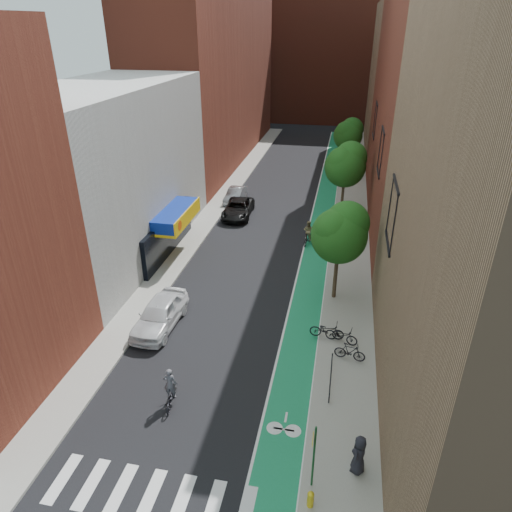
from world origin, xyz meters
The scene contains 25 objects.
ground centered at (0.00, 0.00, 0.00)m, with size 160.00×160.00×0.00m, color black.
bike_lane centered at (4.00, 26.00, 0.01)m, with size 2.00×68.00×0.01m, color #147339.
sidewalk_left centered at (-6.00, 26.00, 0.07)m, with size 2.00×68.00×0.15m, color gray.
sidewalk_right centered at (6.50, 26.00, 0.07)m, with size 3.00×68.00×0.15m, color gray.
building_left_white centered at (-11.00, 14.00, 6.00)m, with size 8.00×20.00×12.00m, color silver.
building_left_far_red centered at (-11.00, 42.00, 11.00)m, with size 8.00×36.00×22.00m, color maroon.
building_right_mid_red centered at (12.00, 26.00, 11.00)m, with size 8.00×28.00×22.00m, color maroon.
building_right_far_tan centered at (12.00, 50.00, 9.00)m, with size 8.00×20.00×18.00m, color #8C6B4C.
building_far_closure centered at (0.00, 72.00, 10.00)m, with size 30.00×14.00×20.00m, color maroon.
tree_near centered at (5.65, 10.02, 4.66)m, with size 3.40×3.36×6.42m.
tree_mid centered at (5.65, 24.02, 4.89)m, with size 3.55×3.53×6.74m.
tree_far centered at (5.65, 38.02, 4.50)m, with size 3.30×3.25×6.21m.
sign_pole centered at (5.38, -3.50, 1.84)m, with size 0.13×0.71×3.00m.
parked_car_white centered at (-4.02, 5.10, 0.84)m, with size 1.98×4.91×1.67m, color silver.
parked_car_black centered at (-3.51, 22.33, 0.72)m, with size 2.37×5.15×1.43m, color black.
parked_car_silver centered at (-4.60, 25.91, 0.67)m, with size 1.43×4.10×1.35m, color gray.
cyclist_lead centered at (-1.27, -0.52, 0.66)m, with size 0.81×1.71×1.98m.
cyclist_lane_near centered at (3.20, 17.71, 0.81)m, with size 0.89×1.70×1.93m.
cyclist_lane_mid centered at (4.63, 18.63, 0.86)m, with size 1.11×1.67×2.16m.
cyclist_lane_far centered at (4.70, 19.55, 0.88)m, with size 1.14×1.79×2.00m.
parked_bike_near centered at (6.20, 5.41, 0.62)m, with size 0.63×1.79×0.94m, color black.
parked_bike_mid centered at (6.66, 4.05, 0.63)m, with size 0.45×1.60×0.96m, color black.
parked_bike_far centered at (5.40, 5.67, 0.64)m, with size 0.66×1.88×0.99m, color black.
pedestrian centered at (7.07, -2.53, 1.02)m, with size 0.85×0.55×1.74m, color black.
fire_hydrant centered at (5.42, -4.34, 0.53)m, with size 0.25×0.25×0.72m.
Camera 1 is at (5.57, -14.99, 15.59)m, focal length 32.00 mm.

